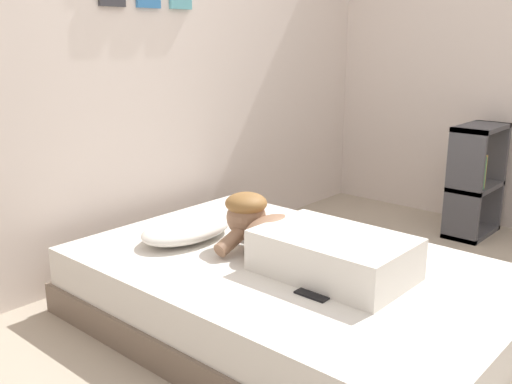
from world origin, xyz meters
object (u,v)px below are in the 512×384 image
object	(u,v)px
bed	(291,296)
person_lying	(307,244)
pillow	(187,229)
bookshelf	(475,180)
coffee_cup	(255,231)
cell_phone	(313,294)

from	to	relation	value
bed	person_lying	world-z (taller)	person_lying
bed	pillow	distance (m)	0.63
bookshelf	pillow	bearing A→B (deg)	160.89
person_lying	bookshelf	distance (m)	1.86
bed	person_lying	distance (m)	0.29
bookshelf	person_lying	bearing A→B (deg)	179.29
coffee_cup	person_lying	bearing A→B (deg)	-105.92
bed	bookshelf	distance (m)	1.87
bookshelf	coffee_cup	bearing A→B (deg)	166.02
cell_phone	coffee_cup	bearing A→B (deg)	60.61
coffee_cup	bookshelf	size ratio (longest dim) A/B	0.17
pillow	cell_phone	distance (m)	0.86
bed	cell_phone	xyz separation A→B (m)	(-0.22, -0.28, 0.17)
coffee_cup	bookshelf	xyz separation A→B (m)	(1.74, -0.43, 0.01)
pillow	person_lying	bearing A→B (deg)	-80.37
bed	pillow	xyz separation A→B (m)	(-0.11, 0.58, 0.22)
person_lying	bookshelf	xyz separation A→B (m)	(1.85, -0.02, -0.06)
bed	pillow	size ratio (longest dim) A/B	3.90
pillow	coffee_cup	size ratio (longest dim) A/B	4.16
pillow	bookshelf	xyz separation A→B (m)	(1.97, -0.68, -0.01)
bookshelf	bed	bearing A→B (deg)	176.77
pillow	bed	bearing A→B (deg)	-79.18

